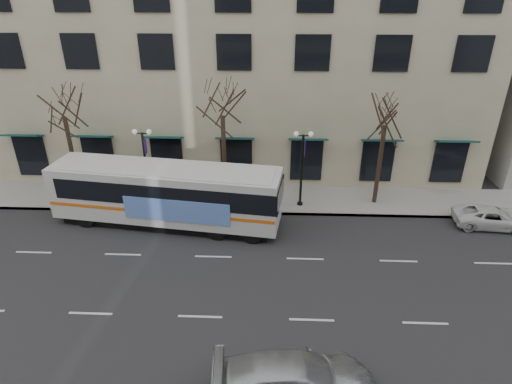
# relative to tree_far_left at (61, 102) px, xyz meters

# --- Properties ---
(ground) EXTENTS (160.00, 160.00, 0.00)m
(ground) POSITION_rel_tree_far_left_xyz_m (10.00, -8.80, -6.70)
(ground) COLOR black
(ground) RESTS_ON ground
(sidewalk_far) EXTENTS (80.00, 4.00, 0.15)m
(sidewalk_far) POSITION_rel_tree_far_left_xyz_m (15.00, 0.20, -6.62)
(sidewalk_far) COLOR gray
(sidewalk_far) RESTS_ON ground
(tree_far_left) EXTENTS (3.60, 3.60, 8.34)m
(tree_far_left) POSITION_rel_tree_far_left_xyz_m (0.00, 0.00, 0.00)
(tree_far_left) COLOR black
(tree_far_left) RESTS_ON ground
(tree_far_mid) EXTENTS (3.60, 3.60, 8.55)m
(tree_far_mid) POSITION_rel_tree_far_left_xyz_m (10.00, 0.00, 0.21)
(tree_far_mid) COLOR black
(tree_far_mid) RESTS_ON ground
(tree_far_right) EXTENTS (3.60, 3.60, 8.06)m
(tree_far_right) POSITION_rel_tree_far_left_xyz_m (20.00, 0.00, -0.28)
(tree_far_right) COLOR black
(tree_far_right) RESTS_ON ground
(lamp_post_left) EXTENTS (1.22, 0.45, 5.21)m
(lamp_post_left) POSITION_rel_tree_far_left_xyz_m (5.01, -0.60, -3.75)
(lamp_post_left) COLOR black
(lamp_post_left) RESTS_ON ground
(lamp_post_right) EXTENTS (1.22, 0.45, 5.21)m
(lamp_post_right) POSITION_rel_tree_far_left_xyz_m (15.01, -0.60, -3.75)
(lamp_post_right) COLOR black
(lamp_post_right) RESTS_ON ground
(city_bus) EXTENTS (14.04, 4.79, 3.73)m
(city_bus) POSITION_rel_tree_far_left_xyz_m (6.89, -3.02, -4.66)
(city_bus) COLOR silver
(city_bus) RESTS_ON ground
(silver_car) EXTENTS (6.02, 2.84, 1.70)m
(silver_car) POSITION_rel_tree_far_left_xyz_m (14.08, -15.00, -5.85)
(silver_car) COLOR #ABAFB3
(silver_car) RESTS_ON ground
(white_pickup) EXTENTS (4.60, 2.39, 1.24)m
(white_pickup) POSITION_rel_tree_far_left_xyz_m (26.49, -2.60, -6.08)
(white_pickup) COLOR silver
(white_pickup) RESTS_ON ground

